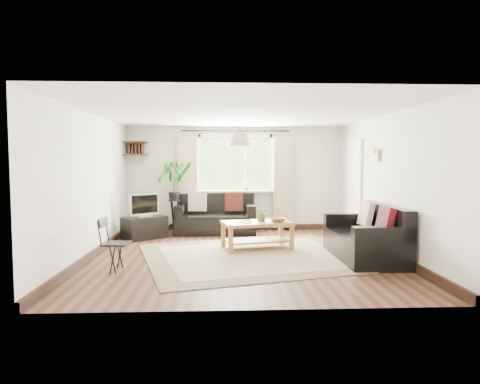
{
  "coord_description": "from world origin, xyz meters",
  "views": [
    {
      "loc": [
        -0.35,
        -7.22,
        1.58
      ],
      "look_at": [
        0.0,
        0.4,
        1.05
      ],
      "focal_mm": 32.0,
      "sensor_mm": 36.0,
      "label": 1
    }
  ],
  "objects_px": {
    "sofa_back": "(216,215)",
    "tv_stand": "(145,228)",
    "coffee_table": "(257,235)",
    "palm_stand": "(174,197)",
    "folding_chair": "(116,245)",
    "sofa_right": "(364,234)"
  },
  "relations": [
    {
      "from": "folding_chair",
      "to": "tv_stand",
      "type": "bearing_deg",
      "value": 5.52
    },
    {
      "from": "sofa_back",
      "to": "sofa_right",
      "type": "xyz_separation_m",
      "value": [
        2.45,
        -2.67,
        0.01
      ]
    },
    {
      "from": "sofa_back",
      "to": "palm_stand",
      "type": "xyz_separation_m",
      "value": [
        -0.93,
        0.13,
        0.39
      ]
    },
    {
      "from": "coffee_table",
      "to": "sofa_back",
      "type": "bearing_deg",
      "value": 113.5
    },
    {
      "from": "sofa_back",
      "to": "coffee_table",
      "type": "xyz_separation_m",
      "value": [
        0.77,
        -1.78,
        -0.16
      ]
    },
    {
      "from": "sofa_back",
      "to": "tv_stand",
      "type": "distance_m",
      "value": 1.6
    },
    {
      "from": "sofa_back",
      "to": "palm_stand",
      "type": "bearing_deg",
      "value": 172.83
    },
    {
      "from": "sofa_back",
      "to": "folding_chair",
      "type": "bearing_deg",
      "value": -112.84
    },
    {
      "from": "palm_stand",
      "to": "folding_chair",
      "type": "distance_m",
      "value": 3.45
    },
    {
      "from": "coffee_table",
      "to": "palm_stand",
      "type": "distance_m",
      "value": 2.62
    },
    {
      "from": "sofa_back",
      "to": "coffee_table",
      "type": "bearing_deg",
      "value": -66.01
    },
    {
      "from": "tv_stand",
      "to": "palm_stand",
      "type": "bearing_deg",
      "value": 13.99
    },
    {
      "from": "sofa_back",
      "to": "coffee_table",
      "type": "height_order",
      "value": "sofa_back"
    },
    {
      "from": "sofa_right",
      "to": "coffee_table",
      "type": "bearing_deg",
      "value": -118.4
    },
    {
      "from": "tv_stand",
      "to": "palm_stand",
      "type": "relative_size",
      "value": 0.53
    },
    {
      "from": "sofa_right",
      "to": "folding_chair",
      "type": "height_order",
      "value": "sofa_right"
    },
    {
      "from": "tv_stand",
      "to": "folding_chair",
      "type": "bearing_deg",
      "value": -128.9
    },
    {
      "from": "coffee_table",
      "to": "tv_stand",
      "type": "distance_m",
      "value": 2.52
    },
    {
      "from": "folding_chair",
      "to": "palm_stand",
      "type": "bearing_deg",
      "value": -3.74
    },
    {
      "from": "palm_stand",
      "to": "folding_chair",
      "type": "bearing_deg",
      "value": -98.04
    },
    {
      "from": "sofa_back",
      "to": "folding_chair",
      "type": "relative_size",
      "value": 2.25
    },
    {
      "from": "sofa_back",
      "to": "folding_chair",
      "type": "height_order",
      "value": "sofa_back"
    }
  ]
}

